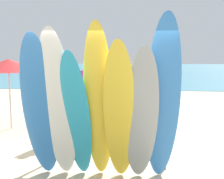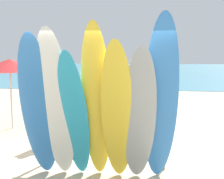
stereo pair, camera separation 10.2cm
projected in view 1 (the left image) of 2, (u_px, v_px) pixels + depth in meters
ground at (130, 85)px, 19.34m from camera, size 60.00×60.00×0.00m
ocean_water at (135, 70)px, 36.46m from camera, size 60.00×40.00×0.02m
surfboard_rack at (103, 140)px, 5.45m from camera, size 2.43×0.07×0.70m
surfboard_blue_0 at (40, 110)px, 4.72m from camera, size 0.66×0.97×2.50m
surfboard_white_1 at (58, 108)px, 4.69m from camera, size 0.57×0.94×2.58m
surfboard_teal_2 at (76, 118)px, 4.73m from camera, size 0.53×0.93×2.24m
surfboard_yellow_3 at (99, 106)px, 4.66m from camera, size 0.53×0.99×2.66m
surfboard_yellow_4 at (120, 115)px, 4.59m from camera, size 0.52×0.93×2.40m
surfboard_grey_5 at (141, 117)px, 4.60m from camera, size 0.62×0.91×2.31m
surfboard_blue_6 at (163, 103)px, 4.59m from camera, size 0.59×0.90×2.78m
beachgoer_photographing at (87, 83)px, 11.64m from camera, size 0.64×0.27×1.70m
beachgoer_strolling at (160, 83)px, 11.85m from camera, size 0.43×0.62×1.65m
beachgoer_midbeach at (144, 96)px, 8.02m from camera, size 0.63×0.31×1.69m
beachgoer_near_rack at (69, 104)px, 7.31m from camera, size 0.50×0.38×1.54m
beach_umbrella at (9, 65)px, 8.08m from camera, size 1.93×1.93×2.01m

